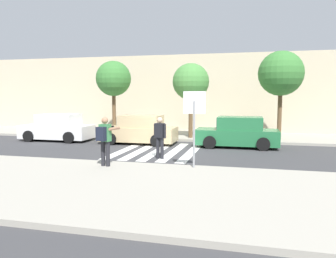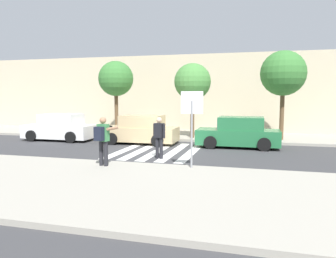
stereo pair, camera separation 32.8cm
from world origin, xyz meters
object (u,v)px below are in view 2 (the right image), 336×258
at_px(pedestrian_crossing, 159,135).
at_px(parked_car_white, 60,128).
at_px(street_tree_west, 116,79).
at_px(street_tree_center, 193,82).
at_px(photographer_with_backpack, 103,137).
at_px(street_tree_east, 283,74).
at_px(parked_car_tan, 140,130).
at_px(parked_car_green, 239,133).
at_px(stop_sign, 192,112).

xyz_separation_m(pedestrian_crossing, parked_car_white, (-7.24, 3.90, -0.25)).
bearing_deg(street_tree_west, street_tree_center, -8.19).
xyz_separation_m(photographer_with_backpack, street_tree_east, (6.57, 8.96, 2.66)).
bearing_deg(pedestrian_crossing, street_tree_center, 87.75).
xyz_separation_m(parked_car_tan, parked_car_green, (5.26, 0.00, 0.00)).
xyz_separation_m(photographer_with_backpack, parked_car_white, (-5.92, 6.40, -0.44)).
relative_size(parked_car_green, street_tree_west, 0.87).
xyz_separation_m(parked_car_green, street_tree_west, (-7.94, 2.88, 2.95)).
xyz_separation_m(stop_sign, parked_car_green, (1.28, 5.86, -1.32)).
xyz_separation_m(pedestrian_crossing, street_tree_center, (0.24, 6.04, 2.42)).
bearing_deg(pedestrian_crossing, photographer_with_backpack, -117.70).
height_order(street_tree_west, street_tree_center, street_tree_west).
bearing_deg(parked_car_green, parked_car_white, -180.00).
bearing_deg(stop_sign, parked_car_green, 77.63).
bearing_deg(parked_car_green, pedestrian_crossing, -127.86).
bearing_deg(street_tree_east, street_tree_west, 178.22).
relative_size(pedestrian_crossing, street_tree_east, 0.35).
xyz_separation_m(photographer_with_backpack, parked_car_tan, (-0.91, 6.40, -0.44)).
height_order(parked_car_white, street_tree_east, street_tree_east).
relative_size(photographer_with_backpack, street_tree_west, 0.37).
distance_m(photographer_with_backpack, parked_car_green, 7.75).
bearing_deg(parked_car_green, street_tree_center, 142.53).
relative_size(photographer_with_backpack, parked_car_tan, 0.42).
height_order(parked_car_green, street_tree_west, street_tree_west).
relative_size(stop_sign, street_tree_east, 0.53).
relative_size(parked_car_white, street_tree_center, 0.94).
bearing_deg(street_tree_west, parked_car_white, -128.87).
xyz_separation_m(photographer_with_backpack, street_tree_center, (1.55, 8.54, 2.23)).
distance_m(pedestrian_crossing, parked_car_green, 4.94).
xyz_separation_m(stop_sign, pedestrian_crossing, (-1.75, 1.96, -1.07)).
relative_size(parked_car_tan, street_tree_west, 0.87).
height_order(parked_car_green, street_tree_east, street_tree_east).
relative_size(stop_sign, pedestrian_crossing, 1.52).
bearing_deg(street_tree_east, pedestrian_crossing, -129.10).
bearing_deg(pedestrian_crossing, parked_car_tan, 119.76).
height_order(pedestrian_crossing, parked_car_white, pedestrian_crossing).
height_order(parked_car_white, parked_car_tan, same).
relative_size(street_tree_center, street_tree_east, 0.88).
xyz_separation_m(parked_car_white, street_tree_center, (7.47, 2.14, 2.67)).
distance_m(parked_car_green, street_tree_center, 4.42).
xyz_separation_m(parked_car_white, street_tree_west, (2.32, 2.88, 2.95)).
bearing_deg(street_tree_west, parked_car_green, -19.94).
distance_m(parked_car_green, street_tree_east, 4.60).
distance_m(stop_sign, parked_car_tan, 7.20).
relative_size(pedestrian_crossing, parked_car_tan, 0.42).
distance_m(parked_car_white, street_tree_west, 4.73).
distance_m(stop_sign, parked_car_green, 6.14).
xyz_separation_m(stop_sign, photographer_with_backpack, (-3.06, -0.54, -0.88)).
bearing_deg(street_tree_west, photographer_with_backpack, -68.79).
bearing_deg(street_tree_west, pedestrian_crossing, -54.05).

